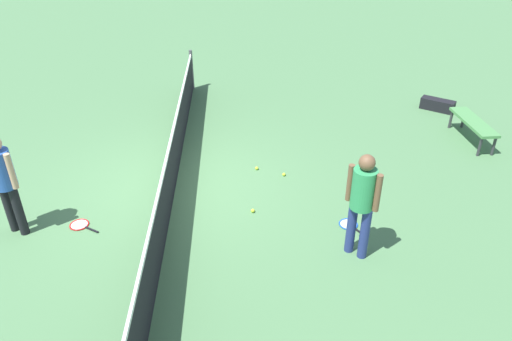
{
  "coord_description": "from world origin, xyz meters",
  "views": [
    {
      "loc": [
        -7.6,
        -1.15,
        4.81
      ],
      "look_at": [
        -1.01,
        -1.46,
        0.9
      ],
      "focal_mm": 33.77,
      "sensor_mm": 36.0,
      "label": 1
    }
  ],
  "objects_px": {
    "player_far_side": "(4,178)",
    "tennis_racket_near_player": "(350,225)",
    "tennis_ball_midcourt": "(284,174)",
    "tennis_ball_near_player": "(253,211)",
    "equipment_bag": "(436,104)",
    "player_near_side": "(362,198)",
    "tennis_racket_far_player": "(80,225)",
    "tennis_ball_by_net": "(257,168)",
    "courtside_bench": "(473,123)"
  },
  "relations": [
    {
      "from": "player_near_side",
      "to": "tennis_racket_far_player",
      "type": "xyz_separation_m",
      "value": [
        0.89,
        4.35,
        -1.0
      ]
    },
    {
      "from": "tennis_ball_by_net",
      "to": "tennis_ball_midcourt",
      "type": "relative_size",
      "value": 1.0
    },
    {
      "from": "tennis_racket_far_player",
      "to": "courtside_bench",
      "type": "relative_size",
      "value": 0.39
    },
    {
      "from": "tennis_racket_near_player",
      "to": "tennis_ball_near_player",
      "type": "height_order",
      "value": "tennis_ball_near_player"
    },
    {
      "from": "player_near_side",
      "to": "player_far_side",
      "type": "height_order",
      "value": "same"
    },
    {
      "from": "player_far_side",
      "to": "tennis_ball_midcourt",
      "type": "bearing_deg",
      "value": -71.11
    },
    {
      "from": "tennis_ball_by_net",
      "to": "courtside_bench",
      "type": "height_order",
      "value": "courtside_bench"
    },
    {
      "from": "equipment_bag",
      "to": "tennis_ball_near_player",
      "type": "bearing_deg",
      "value": 131.4
    },
    {
      "from": "tennis_ball_near_player",
      "to": "courtside_bench",
      "type": "xyz_separation_m",
      "value": [
        2.46,
        -4.84,
        0.38
      ]
    },
    {
      "from": "courtside_bench",
      "to": "equipment_bag",
      "type": "relative_size",
      "value": 1.87
    },
    {
      "from": "tennis_racket_near_player",
      "to": "equipment_bag",
      "type": "bearing_deg",
      "value": -34.32
    },
    {
      "from": "tennis_ball_near_player",
      "to": "tennis_racket_far_player",
      "type": "bearing_deg",
      "value": 94.93
    },
    {
      "from": "tennis_racket_near_player",
      "to": "tennis_ball_by_net",
      "type": "bearing_deg",
      "value": 37.46
    },
    {
      "from": "player_far_side",
      "to": "tennis_ball_midcourt",
      "type": "distance_m",
      "value": 4.78
    },
    {
      "from": "player_far_side",
      "to": "tennis_ball_midcourt",
      "type": "xyz_separation_m",
      "value": [
        1.51,
        -4.42,
        -0.98
      ]
    },
    {
      "from": "tennis_ball_near_player",
      "to": "equipment_bag",
      "type": "relative_size",
      "value": 0.08
    },
    {
      "from": "tennis_ball_by_net",
      "to": "equipment_bag",
      "type": "height_order",
      "value": "equipment_bag"
    },
    {
      "from": "tennis_ball_by_net",
      "to": "player_far_side",
      "type": "bearing_deg",
      "value": 114.39
    },
    {
      "from": "tennis_racket_near_player",
      "to": "tennis_ball_near_player",
      "type": "distance_m",
      "value": 1.64
    },
    {
      "from": "tennis_racket_far_player",
      "to": "tennis_ball_midcourt",
      "type": "bearing_deg",
      "value": -67.93
    },
    {
      "from": "player_near_side",
      "to": "tennis_racket_near_player",
      "type": "relative_size",
      "value": 2.91
    },
    {
      "from": "tennis_ball_near_player",
      "to": "equipment_bag",
      "type": "bearing_deg",
      "value": -48.6
    },
    {
      "from": "player_far_side",
      "to": "tennis_racket_near_player",
      "type": "relative_size",
      "value": 2.91
    },
    {
      "from": "tennis_racket_far_player",
      "to": "tennis_ball_by_net",
      "type": "xyz_separation_m",
      "value": [
        1.68,
        -2.98,
        0.02
      ]
    },
    {
      "from": "tennis_racket_near_player",
      "to": "tennis_ball_near_player",
      "type": "xyz_separation_m",
      "value": [
        0.45,
        1.57,
        0.02
      ]
    },
    {
      "from": "player_near_side",
      "to": "tennis_ball_midcourt",
      "type": "xyz_separation_m",
      "value": [
        2.3,
        0.86,
        -0.98
      ]
    },
    {
      "from": "tennis_ball_near_player",
      "to": "tennis_ball_by_net",
      "type": "relative_size",
      "value": 1.0
    },
    {
      "from": "tennis_racket_near_player",
      "to": "player_far_side",
      "type": "bearing_deg",
      "value": 88.88
    },
    {
      "from": "tennis_racket_near_player",
      "to": "equipment_bag",
      "type": "distance_m",
      "value": 5.58
    },
    {
      "from": "player_near_side",
      "to": "player_far_side",
      "type": "xyz_separation_m",
      "value": [
        0.79,
        5.28,
        0.0
      ]
    },
    {
      "from": "tennis_ball_near_player",
      "to": "courtside_bench",
      "type": "bearing_deg",
      "value": -63.04
    },
    {
      "from": "tennis_ball_by_net",
      "to": "equipment_bag",
      "type": "relative_size",
      "value": 0.08
    },
    {
      "from": "equipment_bag",
      "to": "tennis_ball_midcourt",
      "type": "bearing_deg",
      "value": 126.28
    },
    {
      "from": "tennis_racket_far_player",
      "to": "tennis_ball_near_player",
      "type": "xyz_separation_m",
      "value": [
        0.25,
        -2.84,
        0.02
      ]
    },
    {
      "from": "equipment_bag",
      "to": "player_near_side",
      "type": "bearing_deg",
      "value": 148.75
    },
    {
      "from": "tennis_ball_by_net",
      "to": "tennis_racket_near_player",
      "type": "bearing_deg",
      "value": -142.54
    },
    {
      "from": "player_near_side",
      "to": "tennis_ball_midcourt",
      "type": "height_order",
      "value": "player_near_side"
    },
    {
      "from": "tennis_racket_far_player",
      "to": "equipment_bag",
      "type": "height_order",
      "value": "equipment_bag"
    },
    {
      "from": "courtside_bench",
      "to": "equipment_bag",
      "type": "xyz_separation_m",
      "value": [
        1.7,
        0.13,
        -0.28
      ]
    },
    {
      "from": "player_far_side",
      "to": "tennis_ball_by_net",
      "type": "bearing_deg",
      "value": -65.61
    },
    {
      "from": "player_far_side",
      "to": "tennis_racket_far_player",
      "type": "height_order",
      "value": "player_far_side"
    },
    {
      "from": "tennis_racket_near_player",
      "to": "tennis_racket_far_player",
      "type": "relative_size",
      "value": 1.0
    },
    {
      "from": "tennis_ball_near_player",
      "to": "equipment_bag",
      "type": "xyz_separation_m",
      "value": [
        4.16,
        -4.72,
        0.11
      ]
    },
    {
      "from": "tennis_racket_far_player",
      "to": "tennis_ball_by_net",
      "type": "relative_size",
      "value": 8.87
    },
    {
      "from": "tennis_racket_near_player",
      "to": "equipment_bag",
      "type": "height_order",
      "value": "equipment_bag"
    },
    {
      "from": "player_near_side",
      "to": "tennis_ball_by_net",
      "type": "relative_size",
      "value": 25.76
    },
    {
      "from": "tennis_ball_near_player",
      "to": "tennis_ball_by_net",
      "type": "bearing_deg",
      "value": -5.37
    },
    {
      "from": "tennis_ball_midcourt",
      "to": "player_far_side",
      "type": "bearing_deg",
      "value": 108.89
    },
    {
      "from": "player_near_side",
      "to": "tennis_ball_midcourt",
      "type": "bearing_deg",
      "value": 20.52
    },
    {
      "from": "tennis_ball_by_net",
      "to": "courtside_bench",
      "type": "relative_size",
      "value": 0.04
    }
  ]
}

